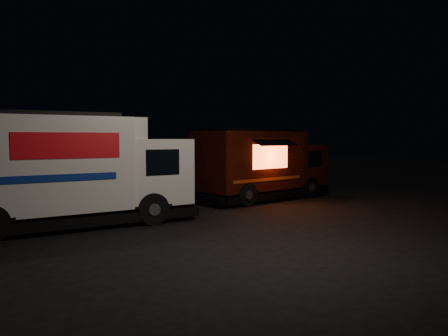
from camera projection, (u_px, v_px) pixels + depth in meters
ground at (253, 220)px, 14.20m from camera, size 80.00×80.00×0.00m
white_truck at (71, 170)px, 13.14m from camera, size 7.80×3.64×3.40m
red_truck at (263, 164)px, 18.94m from camera, size 6.54×2.41×3.04m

